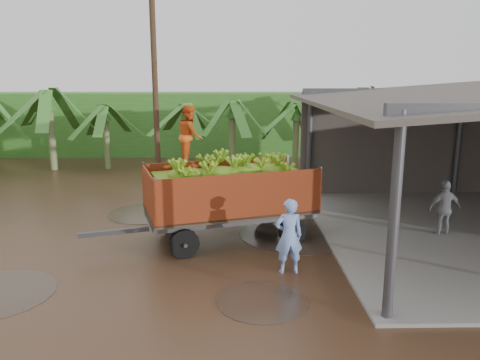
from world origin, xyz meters
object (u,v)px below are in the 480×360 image
Objects in this scene: banana_trailer at (228,192)px; utility_pole at (155,84)px; man_blue at (289,236)px; man_grey at (444,209)px.

utility_pole is (-3.06, 7.11, 2.83)m from banana_trailer.
man_blue is 5.37m from man_grey.
man_blue reaches higher than man_grey.
man_grey is at bearing -159.95° from man_blue.
man_grey is (4.78, 2.45, -0.07)m from man_blue.
banana_trailer is 0.77× the size of utility_pole.
banana_trailer is at bearing -6.41° from man_grey.
man_grey is at bearing -37.08° from utility_pole.
utility_pole is at bearing 96.03° from banana_trailer.
banana_trailer is 3.84× the size of man_grey.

